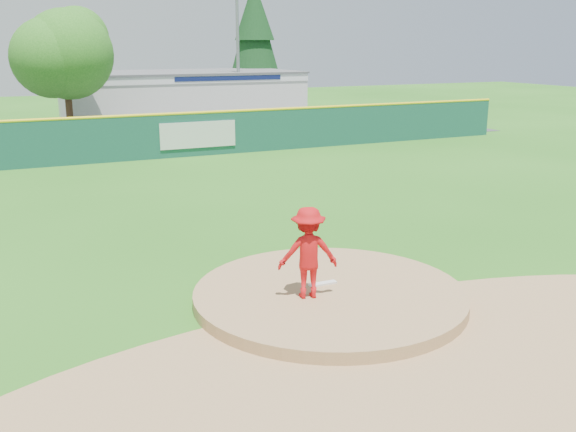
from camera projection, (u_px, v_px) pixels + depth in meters
name	position (u px, v px, depth m)	size (l,w,h in m)	color
ground	(329.00, 301.00, 13.01)	(120.00, 120.00, 0.00)	#286B19
pitchers_mound	(329.00, 301.00, 13.01)	(5.50, 5.50, 0.50)	#9E774C
pitching_rubber	(323.00, 284.00, 13.20)	(0.60, 0.15, 0.04)	white
infield_dirt_arc	(418.00, 366.00, 10.38)	(15.40, 15.40, 0.01)	#9E774C
parking_lot	(104.00, 135.00, 36.66)	(44.00, 16.00, 0.02)	#38383A
pitcher	(308.00, 253.00, 12.36)	(1.16, 0.67, 1.80)	red
van	(124.00, 131.00, 33.02)	(2.28, 4.94, 1.37)	silver
pool_building_grp	(181.00, 96.00, 43.05)	(15.20, 8.20, 3.31)	silver
fence_banners	(29.00, 145.00, 26.62)	(18.19, 0.04, 1.20)	#500B17
outfield_fence	(137.00, 136.00, 28.49)	(40.00, 0.14, 2.07)	#16493D
deciduous_tree	(64.00, 54.00, 32.92)	(5.60, 5.60, 7.36)	#382314
conifer_tree	(255.00, 38.00, 48.40)	(4.40, 4.40, 9.50)	#382314
light_pole_right	(238.00, 36.00, 40.64)	(1.75, 0.25, 10.00)	gray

